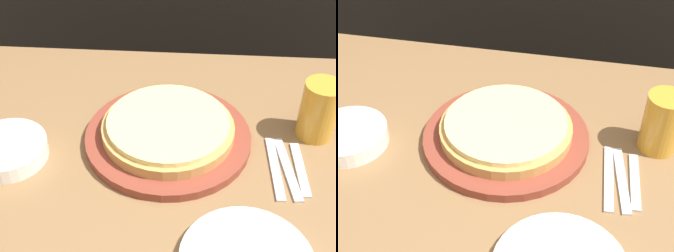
{
  "view_description": "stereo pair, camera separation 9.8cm",
  "coord_description": "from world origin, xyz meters",
  "views": [
    {
      "loc": [
        0.06,
        -0.69,
        1.39
      ],
      "look_at": [
        0.01,
        0.06,
        0.77
      ],
      "focal_mm": 50.0,
      "sensor_mm": 36.0,
      "label": 1
    },
    {
      "loc": [
        0.16,
        -0.67,
        1.39
      ],
      "look_at": [
        0.01,
        0.06,
        0.77
      ],
      "focal_mm": 50.0,
      "sensor_mm": 36.0,
      "label": 2
    }
  ],
  "objects": [
    {
      "name": "beer_glass",
      "position": [
        0.32,
        0.11,
        0.8
      ],
      "size": [
        0.08,
        0.08,
        0.13
      ],
      "color": "gold",
      "rests_on": "dining_table"
    },
    {
      "name": "side_bowl",
      "position": [
        -0.32,
        -0.01,
        0.74
      ],
      "size": [
        0.16,
        0.16,
        0.04
      ],
      "color": "white",
      "rests_on": "dining_table"
    },
    {
      "name": "dinner_knife",
      "position": [
        0.25,
        -0.01,
        0.73
      ],
      "size": [
        0.04,
        0.18,
        0.0
      ],
      "color": "silver",
      "rests_on": "dining_table"
    },
    {
      "name": "pizza_on_board",
      "position": [
        0.01,
        0.06,
        0.75
      ],
      "size": [
        0.35,
        0.35,
        0.06
      ],
      "color": "brown",
      "rests_on": "dining_table"
    },
    {
      "name": "spoon",
      "position": [
        0.28,
        -0.01,
        0.73
      ],
      "size": [
        0.02,
        0.15,
        0.0
      ],
      "color": "silver",
      "rests_on": "dining_table"
    },
    {
      "name": "fork",
      "position": [
        0.23,
        -0.01,
        0.73
      ],
      "size": [
        0.02,
        0.18,
        0.0
      ],
      "color": "silver",
      "rests_on": "dining_table"
    }
  ]
}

